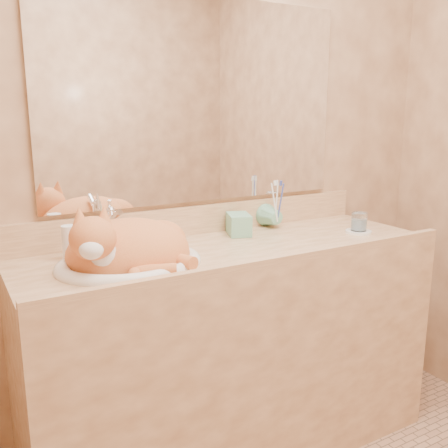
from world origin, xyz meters
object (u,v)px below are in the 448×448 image
toothbrush_cup (277,219)px  water_glass (359,222)px  sink_basin (129,244)px  cat (125,246)px  vanity_counter (233,351)px  soap_dispenser (242,215)px

toothbrush_cup → water_glass: (0.26, -0.22, 0.00)m
sink_basin → cat: bearing=-169.6°
vanity_counter → toothbrush_cup: bearing=26.6°
water_glass → sink_basin: bearing=177.5°
vanity_counter → cat: (-0.43, -0.02, 0.49)m
water_glass → vanity_counter: bearing=173.8°
cat → toothbrush_cup: size_ratio=4.15×
vanity_counter → sink_basin: size_ratio=3.33×
toothbrush_cup → cat: bearing=-166.5°
vanity_counter → water_glass: water_glass is taller
soap_dispenser → water_glass: (0.48, -0.16, -0.05)m
sink_basin → cat: cat is taller
soap_dispenser → water_glass: 0.51m
cat → toothbrush_cup: bearing=26.3°
cat → toothbrush_cup: 0.77m
soap_dispenser → toothbrush_cup: 0.23m
vanity_counter → soap_dispenser: bearing=45.2°
soap_dispenser → toothbrush_cup: bearing=34.7°
sink_basin → toothbrush_cup: (0.73, 0.18, -0.03)m
sink_basin → cat: (-0.01, 0.00, -0.01)m
vanity_counter → soap_dispenser: size_ratio=8.20×
soap_dispenser → cat: bearing=-147.2°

